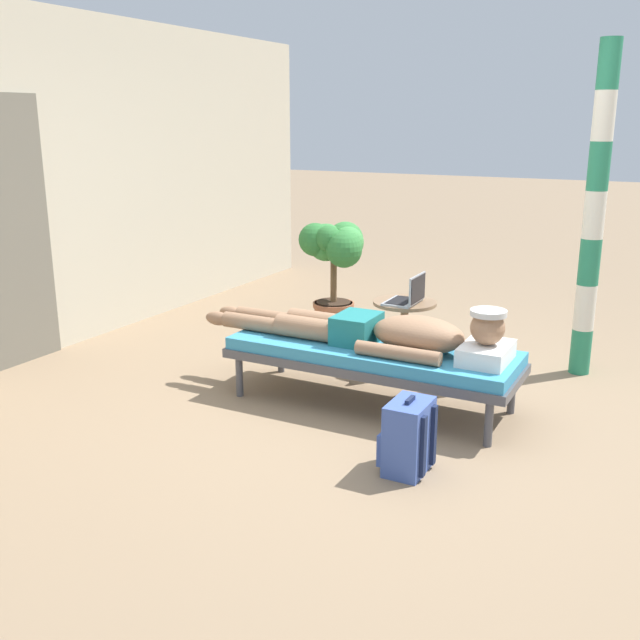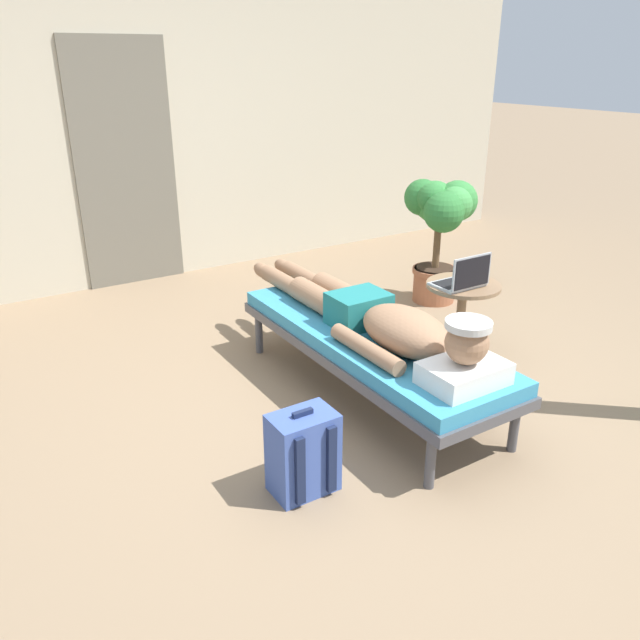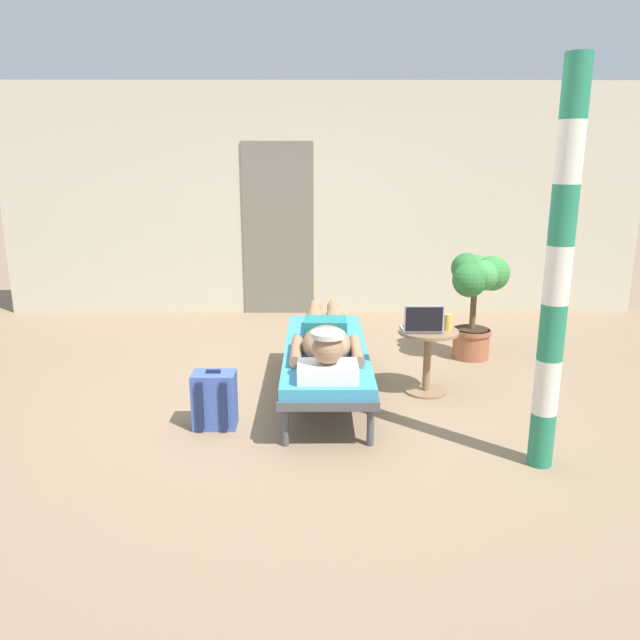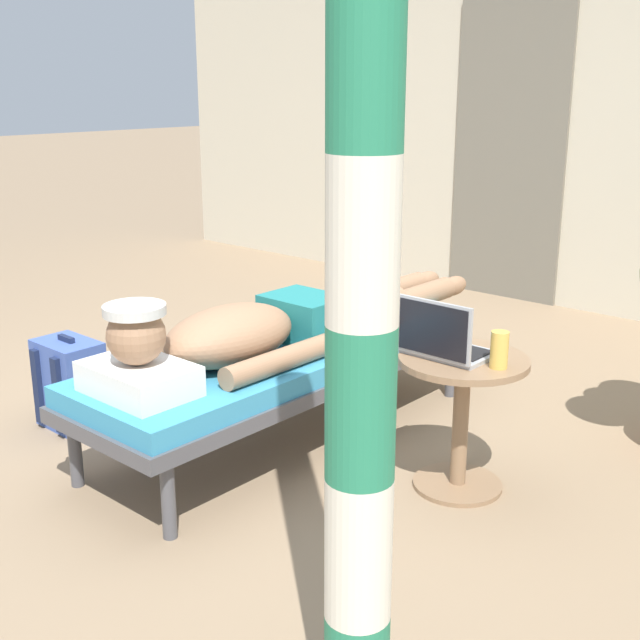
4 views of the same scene
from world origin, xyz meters
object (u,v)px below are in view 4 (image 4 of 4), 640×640
(lounge_chair, at_px, (286,361))
(laptop, at_px, (443,342))
(person_reclining, at_px, (271,326))
(side_table, at_px, (462,400))
(backpack, at_px, (71,385))
(porch_post, at_px, (363,241))
(drink_glass, at_px, (499,350))

(lounge_chair, distance_m, laptop, 0.79)
(person_reclining, relative_size, laptop, 7.00)
(person_reclining, bearing_deg, side_table, 12.21)
(side_table, xyz_separation_m, backpack, (-1.61, -0.65, -0.16))
(lounge_chair, distance_m, person_reclining, 0.19)
(backpack, height_order, porch_post, porch_post)
(backpack, distance_m, porch_post, 2.40)
(lounge_chair, xyz_separation_m, drink_glass, (0.97, 0.08, 0.24))
(side_table, bearing_deg, lounge_chair, -173.64)
(backpack, bearing_deg, person_reclining, 31.06)
(person_reclining, height_order, drink_glass, person_reclining)
(drink_glass, bearing_deg, lounge_chair, -175.54)
(person_reclining, distance_m, side_table, 0.85)
(lounge_chair, xyz_separation_m, porch_post, (1.31, -1.14, 0.85))
(lounge_chair, xyz_separation_m, side_table, (0.82, 0.09, 0.01))
(person_reclining, bearing_deg, laptop, 9.41)
(lounge_chair, bearing_deg, side_table, 6.36)
(backpack, bearing_deg, side_table, 22.10)
(drink_glass, bearing_deg, porch_post, -74.13)
(drink_glass, relative_size, porch_post, 0.06)
(person_reclining, height_order, backpack, person_reclining)
(lounge_chair, xyz_separation_m, backpack, (-0.79, -0.56, -0.15))
(person_reclining, height_order, side_table, person_reclining)
(drink_glass, height_order, backpack, drink_glass)
(backpack, bearing_deg, lounge_chair, 35.40)
(porch_post, bearing_deg, person_reclining, 141.29)
(laptop, bearing_deg, person_reclining, -170.59)
(person_reclining, bearing_deg, porch_post, -38.71)
(lounge_chair, bearing_deg, porch_post, -40.92)
(laptop, xyz_separation_m, porch_post, (0.55, -1.18, 0.61))
(laptop, height_order, porch_post, porch_post)
(side_table, relative_size, drink_glass, 3.93)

